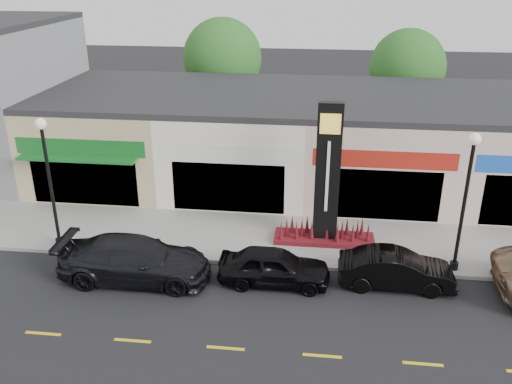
# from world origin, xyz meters

# --- Properties ---
(ground) EXTENTS (120.00, 120.00, 0.00)m
(ground) POSITION_xyz_m (0.00, 0.00, 0.00)
(ground) COLOR black
(ground) RESTS_ON ground
(sidewalk) EXTENTS (52.00, 4.30, 0.15)m
(sidewalk) POSITION_xyz_m (0.00, 4.35, 0.07)
(sidewalk) COLOR gray
(sidewalk) RESTS_ON ground
(curb) EXTENTS (52.00, 0.20, 0.15)m
(curb) POSITION_xyz_m (0.00, 2.10, 0.07)
(curb) COLOR gray
(curb) RESTS_ON ground
(shop_beige) EXTENTS (7.00, 10.85, 4.80)m
(shop_beige) POSITION_xyz_m (-8.50, 11.46, 2.40)
(shop_beige) COLOR tan
(shop_beige) RESTS_ON ground
(shop_cream) EXTENTS (7.00, 10.01, 4.80)m
(shop_cream) POSITION_xyz_m (-1.50, 11.47, 2.40)
(shop_cream) COLOR silver
(shop_cream) RESTS_ON ground
(shop_pink_w) EXTENTS (7.00, 10.01, 4.80)m
(shop_pink_w) POSITION_xyz_m (5.50, 11.47, 2.40)
(shop_pink_w) COLOR beige
(shop_pink_w) RESTS_ON ground
(tree_rear_west) EXTENTS (5.20, 5.20, 7.83)m
(tree_rear_west) POSITION_xyz_m (-4.00, 19.50, 5.22)
(tree_rear_west) COLOR #382619
(tree_rear_west) RESTS_ON ground
(tree_rear_mid) EXTENTS (4.80, 4.80, 7.29)m
(tree_rear_mid) POSITION_xyz_m (8.00, 19.50, 4.88)
(tree_rear_mid) COLOR #382619
(tree_rear_mid) RESTS_ON ground
(lamp_west_near) EXTENTS (0.44, 0.44, 5.47)m
(lamp_west_near) POSITION_xyz_m (-8.00, 2.50, 3.48)
(lamp_west_near) COLOR black
(lamp_west_near) RESTS_ON sidewalk
(lamp_east_near) EXTENTS (0.44, 0.44, 5.47)m
(lamp_east_near) POSITION_xyz_m (8.00, 2.50, 3.48)
(lamp_east_near) COLOR black
(lamp_east_near) RESTS_ON sidewalk
(pylon_sign) EXTENTS (4.20, 1.30, 6.00)m
(pylon_sign) POSITION_xyz_m (3.00, 4.20, 2.27)
(pylon_sign) COLOR #510D12
(pylon_sign) RESTS_ON sidewalk
(car_dark_sedan) EXTENTS (2.40, 5.71, 1.65)m
(car_dark_sedan) POSITION_xyz_m (-4.04, 0.56, 0.82)
(car_dark_sedan) COLOR black
(car_dark_sedan) RESTS_ON ground
(car_black_sedan) EXTENTS (1.68, 4.14, 1.41)m
(car_black_sedan) POSITION_xyz_m (1.16, 0.90, 0.70)
(car_black_sedan) COLOR black
(car_black_sedan) RESTS_ON ground
(car_black_conv) EXTENTS (1.49, 4.21, 1.38)m
(car_black_conv) POSITION_xyz_m (5.63, 1.24, 0.69)
(car_black_conv) COLOR black
(car_black_conv) RESTS_ON ground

